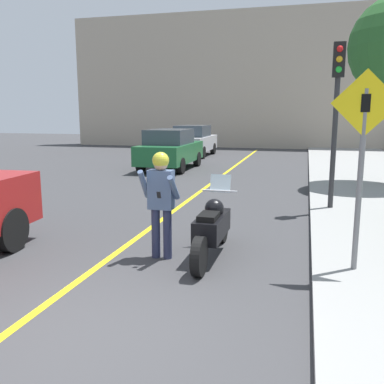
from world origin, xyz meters
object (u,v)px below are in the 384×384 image
(traffic_light, at_px, (337,95))
(parked_car_green, at_px, (170,149))
(parked_car_silver, at_px, (193,140))
(person_biker, at_px, (161,194))
(motorcycle, at_px, (212,228))
(crossing_sign, at_px, (362,152))

(traffic_light, relative_size, parked_car_green, 0.90)
(parked_car_green, bearing_deg, parked_car_silver, 95.06)
(parked_car_green, bearing_deg, person_biker, -72.99)
(person_biker, relative_size, parked_car_green, 0.41)
(motorcycle, relative_size, parked_car_silver, 0.55)
(motorcycle, distance_m, person_biker, 1.01)
(traffic_light, relative_size, parked_car_silver, 0.90)
(parked_car_green, height_order, parked_car_silver, same)
(traffic_light, distance_m, parked_car_green, 9.23)
(crossing_sign, xyz_separation_m, traffic_light, (-0.12, 4.19, 0.93))
(parked_car_green, distance_m, parked_car_silver, 5.78)
(motorcycle, height_order, crossing_sign, crossing_sign)
(motorcycle, bearing_deg, parked_car_silver, 105.76)
(traffic_light, bearing_deg, parked_car_silver, 118.14)
(parked_car_green, xyz_separation_m, parked_car_silver, (-0.51, 5.76, 0.00))
(motorcycle, relative_size, person_biker, 1.34)
(person_biker, bearing_deg, crossing_sign, -1.55)
(crossing_sign, xyz_separation_m, parked_car_green, (-6.25, 10.83, -0.96))
(traffic_light, xyz_separation_m, parked_car_silver, (-6.64, 12.41, -1.89))
(motorcycle, relative_size, parked_car_green, 0.55)
(motorcycle, bearing_deg, crossing_sign, -9.17)
(motorcycle, xyz_separation_m, traffic_light, (2.05, 3.84, 2.25))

